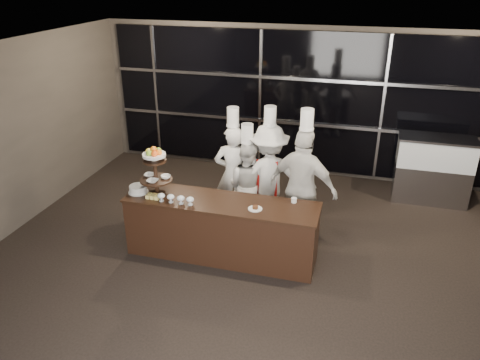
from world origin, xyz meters
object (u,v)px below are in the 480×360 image
(layer_cake, at_px, (138,189))
(chef_d, at_px, (303,187))
(display_stand, at_px, (155,167))
(chef_c, at_px, (268,176))
(chef_a, at_px, (233,173))
(chef_b, at_px, (247,183))
(display_case, at_px, (433,166))
(buffet_counter, at_px, (222,229))

(layer_cake, bearing_deg, chef_d, 17.99)
(display_stand, bearing_deg, chef_c, 37.60)
(chef_a, xyz_separation_m, chef_d, (1.21, -0.37, 0.07))
(chef_c, bearing_deg, layer_cake, -146.03)
(display_stand, height_order, chef_b, chef_b)
(display_case, bearing_deg, layer_cake, -147.50)
(chef_b, bearing_deg, buffet_counter, -96.14)
(display_stand, bearing_deg, layer_cake, -169.97)
(buffet_counter, xyz_separation_m, chef_d, (1.07, 0.72, 0.49))
(display_stand, height_order, chef_c, chef_c)
(display_stand, bearing_deg, display_case, 33.75)
(chef_d, bearing_deg, chef_a, 162.90)
(display_case, relative_size, chef_b, 0.75)
(buffet_counter, xyz_separation_m, chef_a, (-0.13, 1.09, 0.41))
(display_case, bearing_deg, display_stand, -146.25)
(chef_a, height_order, chef_d, chef_d)
(buffet_counter, distance_m, display_case, 4.21)
(buffet_counter, distance_m, chef_c, 1.28)
(buffet_counter, bearing_deg, layer_cake, -177.77)
(buffet_counter, height_order, display_stand, display_stand)
(display_stand, relative_size, chef_d, 0.34)
(chef_d, bearing_deg, display_stand, -160.98)
(chef_b, relative_size, chef_d, 0.81)
(display_stand, height_order, chef_a, chef_a)
(display_case, bearing_deg, chef_d, -135.29)
(buffet_counter, relative_size, chef_a, 1.42)
(chef_a, distance_m, chef_b, 0.28)
(buffet_counter, height_order, layer_cake, layer_cake)
(display_stand, distance_m, chef_d, 2.23)
(layer_cake, distance_m, chef_b, 1.78)
(chef_d, bearing_deg, chef_b, 161.39)
(layer_cake, height_order, display_case, display_case)
(buffet_counter, height_order, chef_b, chef_b)
(chef_a, relative_size, chef_d, 0.92)
(display_stand, distance_m, chef_c, 1.89)
(buffet_counter, relative_size, display_case, 2.14)
(chef_c, height_order, chef_d, chef_d)
(buffet_counter, distance_m, chef_a, 1.17)
(chef_b, height_order, chef_d, chef_d)
(display_case, xyz_separation_m, chef_d, (-2.09, -2.06, 0.27))
(chef_b, xyz_separation_m, chef_c, (0.34, 0.08, 0.14))
(chef_c, bearing_deg, display_stand, -142.40)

